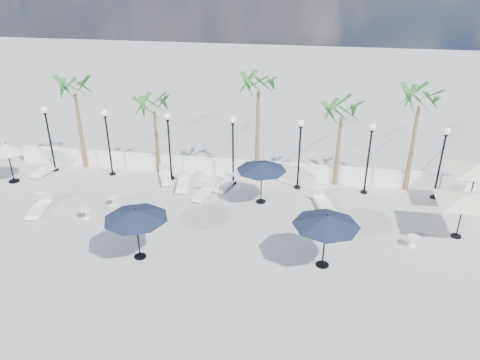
% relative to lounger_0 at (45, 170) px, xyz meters
% --- Properties ---
extents(ground, '(100.00, 100.00, 0.00)m').
position_rel_lounger_0_xyz_m(ground, '(10.86, -6.00, -0.23)').
color(ground, '#ADACA7').
rests_on(ground, ground).
extents(balustrade, '(26.00, 0.30, 1.01)m').
position_rel_lounger_0_xyz_m(balustrade, '(10.86, 1.50, 0.24)').
color(balustrade, white).
rests_on(balustrade, ground).
extents(lamppost_0, '(0.36, 0.36, 3.84)m').
position_rel_lounger_0_xyz_m(lamppost_0, '(0.36, 0.50, 2.26)').
color(lamppost_0, black).
rests_on(lamppost_0, ground).
extents(lamppost_1, '(0.36, 0.36, 3.84)m').
position_rel_lounger_0_xyz_m(lamppost_1, '(3.86, 0.50, 2.26)').
color(lamppost_1, black).
rests_on(lamppost_1, ground).
extents(lamppost_2, '(0.36, 0.36, 3.84)m').
position_rel_lounger_0_xyz_m(lamppost_2, '(7.36, 0.50, 2.26)').
color(lamppost_2, black).
rests_on(lamppost_2, ground).
extents(lamppost_3, '(0.36, 0.36, 3.84)m').
position_rel_lounger_0_xyz_m(lamppost_3, '(10.86, 0.50, 2.26)').
color(lamppost_3, black).
rests_on(lamppost_3, ground).
extents(lamppost_4, '(0.36, 0.36, 3.84)m').
position_rel_lounger_0_xyz_m(lamppost_4, '(14.36, 0.50, 2.26)').
color(lamppost_4, black).
rests_on(lamppost_4, ground).
extents(lamppost_5, '(0.36, 0.36, 3.84)m').
position_rel_lounger_0_xyz_m(lamppost_5, '(17.86, 0.50, 2.26)').
color(lamppost_5, black).
rests_on(lamppost_5, ground).
extents(lamppost_6, '(0.36, 0.36, 3.84)m').
position_rel_lounger_0_xyz_m(lamppost_6, '(21.36, 0.50, 2.26)').
color(lamppost_6, black).
rests_on(lamppost_6, ground).
extents(palm_0, '(2.60, 2.60, 5.50)m').
position_rel_lounger_0_xyz_m(palm_0, '(1.86, 1.30, 4.31)').
color(palm_0, brown).
rests_on(palm_0, ground).
extents(palm_1, '(2.60, 2.60, 4.70)m').
position_rel_lounger_0_xyz_m(palm_1, '(6.36, 1.30, 3.53)').
color(palm_1, brown).
rests_on(palm_1, ground).
extents(palm_2, '(2.60, 2.60, 6.10)m').
position_rel_lounger_0_xyz_m(palm_2, '(12.06, 1.30, 4.89)').
color(palm_2, brown).
rests_on(palm_2, ground).
extents(palm_3, '(2.60, 2.60, 4.90)m').
position_rel_lounger_0_xyz_m(palm_3, '(16.36, 1.30, 3.72)').
color(palm_3, brown).
rests_on(palm_3, ground).
extents(palm_4, '(2.60, 2.60, 5.70)m').
position_rel_lounger_0_xyz_m(palm_4, '(20.06, 1.30, 4.50)').
color(palm_4, brown).
rests_on(palm_4, ground).
extents(lounger_0, '(0.91, 1.89, 0.68)m').
position_rel_lounger_0_xyz_m(lounger_0, '(0.00, 0.00, 0.00)').
color(lounger_0, white).
rests_on(lounger_0, ground).
extents(lounger_1, '(0.93, 1.99, 0.72)m').
position_rel_lounger_0_xyz_m(lounger_1, '(2.08, -4.17, 0.01)').
color(lounger_1, white).
rests_on(lounger_1, ground).
extents(lounger_2, '(1.19, 1.83, 0.65)m').
position_rel_lounger_0_xyz_m(lounger_2, '(7.09, 0.22, -0.01)').
color(lounger_2, white).
rests_on(lounger_2, ground).
extents(lounger_3, '(0.90, 1.80, 0.65)m').
position_rel_lounger_0_xyz_m(lounger_3, '(9.59, -1.29, -0.01)').
color(lounger_3, white).
rests_on(lounger_3, ground).
extents(lounger_4, '(0.94, 1.98, 0.71)m').
position_rel_lounger_0_xyz_m(lounger_4, '(8.27, -0.41, 0.01)').
color(lounger_4, white).
rests_on(lounger_4, ground).
extents(lounger_5, '(0.95, 1.78, 0.64)m').
position_rel_lounger_0_xyz_m(lounger_5, '(10.51, -0.10, -0.01)').
color(lounger_5, white).
rests_on(lounger_5, ground).
extents(lounger_6, '(1.24, 2.17, 0.77)m').
position_rel_lounger_0_xyz_m(lounger_6, '(15.79, -1.52, 0.03)').
color(lounger_6, white).
rests_on(lounger_6, ground).
extents(lounger_7, '(0.66, 1.82, 0.67)m').
position_rel_lounger_0_xyz_m(lounger_7, '(22.58, 0.22, -0.00)').
color(lounger_7, white).
rests_on(lounger_7, ground).
extents(side_table_0, '(0.47, 0.47, 0.45)m').
position_rel_lounger_0_xyz_m(side_table_0, '(5.38, -2.91, 0.05)').
color(side_table_0, white).
rests_on(side_table_0, ground).
extents(side_table_1, '(0.49, 0.49, 0.48)m').
position_rel_lounger_0_xyz_m(side_table_1, '(4.61, -4.34, 0.06)').
color(side_table_1, white).
rests_on(side_table_1, ground).
extents(side_table_2, '(0.50, 0.50, 0.48)m').
position_rel_lounger_0_xyz_m(side_table_2, '(19.55, -4.27, 0.06)').
color(side_table_2, white).
rests_on(side_table_2, ground).
extents(parasol_navy_left, '(2.63, 2.63, 2.32)m').
position_rel_lounger_0_xyz_m(parasol_navy_left, '(8.26, -6.96, 1.82)').
color(parasol_navy_left, black).
rests_on(parasol_navy_left, ground).
extents(parasol_navy_mid, '(2.51, 2.51, 2.25)m').
position_rel_lounger_0_xyz_m(parasol_navy_mid, '(12.62, -1.38, 1.75)').
color(parasol_navy_mid, black).
rests_on(parasol_navy_mid, ground).
extents(parasol_navy_right, '(2.66, 2.66, 2.39)m').
position_rel_lounger_0_xyz_m(parasol_navy_right, '(15.73, -6.30, 1.87)').
color(parasol_navy_right, black).
rests_on(parasol_navy_right, ground).
extents(parasol_cream_sq_a, '(4.50, 4.50, 2.21)m').
position_rel_lounger_0_xyz_m(parasol_cream_sq_a, '(21.60, -3.17, 1.82)').
color(parasol_cream_sq_a, black).
rests_on(parasol_cream_sq_a, ground).
extents(parasol_cream_sq_b, '(5.01, 5.01, 2.51)m').
position_rel_lounger_0_xyz_m(parasol_cream_sq_b, '(22.86, -0.21, 2.09)').
color(parasol_cream_sq_b, black).
rests_on(parasol_cream_sq_b, ground).
extents(parasol_cream_small, '(1.87, 1.87, 2.30)m').
position_rel_lounger_0_xyz_m(parasol_cream_small, '(-1.14, -1.26, 1.74)').
color(parasol_cream_small, black).
rests_on(parasol_cream_small, ground).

